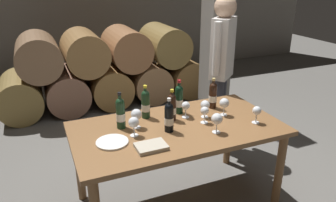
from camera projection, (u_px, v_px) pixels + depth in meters
ground_plane at (177, 202)px, 2.92m from camera, size 14.00×14.00×0.00m
cellar_back_wall at (84, 2)px, 5.98m from camera, size 10.00×0.24×2.80m
barrel_stack at (107, 69)px, 4.94m from camera, size 3.12×0.90×1.15m
stone_pillar at (217, 23)px, 4.27m from camera, size 0.32×0.32×2.60m
dining_table at (177, 136)px, 2.67m from camera, size 1.70×0.90×0.76m
wine_bottle_0 at (146, 104)px, 2.75m from camera, size 0.07×0.07×0.29m
wine_bottle_1 at (179, 99)px, 2.84m from camera, size 0.07×0.07×0.31m
wine_bottle_2 at (121, 113)px, 2.57m from camera, size 0.07×0.07×0.31m
wine_bottle_3 at (172, 107)px, 2.71m from camera, size 0.07×0.07×0.27m
wine_bottle_4 at (213, 95)px, 2.95m from camera, size 0.07×0.07×0.28m
wine_bottle_5 at (169, 117)px, 2.52m from camera, size 0.07×0.07×0.28m
wine_glass_0 at (257, 111)px, 2.66m from camera, size 0.07×0.07×0.15m
wine_glass_1 at (205, 112)px, 2.66m from camera, size 0.07×0.07×0.14m
wine_glass_2 at (136, 115)px, 2.57m from camera, size 0.09×0.09×0.16m
wine_glass_3 at (217, 119)px, 2.50m from camera, size 0.09×0.09×0.16m
wine_glass_4 at (186, 106)px, 2.76m from camera, size 0.07×0.07×0.15m
wine_glass_5 at (134, 123)px, 2.45m from camera, size 0.08×0.08×0.16m
wine_glass_6 at (224, 103)px, 2.80m from camera, size 0.08×0.08×0.16m
wine_glass_7 at (205, 106)px, 2.76m from camera, size 0.08×0.08×0.15m
tasting_notebook at (151, 146)px, 2.31m from camera, size 0.22×0.16×0.03m
serving_plate at (112, 142)px, 2.38m from camera, size 0.24×0.24×0.01m
sommelier_presenting at (222, 60)px, 3.48m from camera, size 0.39×0.35×1.72m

